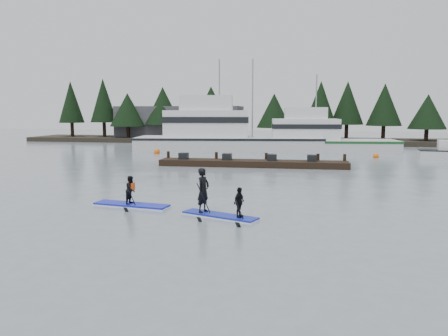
% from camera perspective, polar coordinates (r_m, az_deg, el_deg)
% --- Properties ---
extents(ground, '(160.00, 160.00, 0.00)m').
position_cam_1_polar(ground, '(18.77, -3.52, -5.65)').
color(ground, slate).
rests_on(ground, ground).
extents(far_shore, '(70.00, 8.00, 0.60)m').
position_cam_1_polar(far_shore, '(60.00, 6.60, 3.57)').
color(far_shore, '#2D281E').
rests_on(far_shore, ground).
extents(treeline, '(60.00, 4.00, 8.00)m').
position_cam_1_polar(treeline, '(60.02, 6.60, 3.29)').
color(treeline, black).
rests_on(treeline, ground).
extents(waterfront_building, '(18.00, 6.00, 5.00)m').
position_cam_1_polar(waterfront_building, '(64.46, -5.79, 5.80)').
color(waterfront_building, '#4C4C51').
rests_on(waterfront_building, ground).
extents(fishing_boat_large, '(20.62, 8.24, 11.05)m').
position_cam_1_polar(fishing_boat_large, '(48.17, -0.15, 3.37)').
color(fishing_boat_large, silver).
rests_on(fishing_boat_large, ground).
extents(fishing_boat_medium, '(16.02, 6.23, 9.13)m').
position_cam_1_polar(fishing_boat_medium, '(48.21, 12.18, 2.97)').
color(fishing_boat_medium, silver).
rests_on(fishing_boat_medium, ground).
extents(floating_dock, '(14.57, 2.34, 0.48)m').
position_cam_1_polar(floating_dock, '(33.89, 3.75, 0.61)').
color(floating_dock, black).
rests_on(floating_dock, ground).
extents(buoy_b, '(0.51, 0.51, 0.51)m').
position_cam_1_polar(buoy_b, '(41.21, 0.43, 1.49)').
color(buoy_b, '#ED5F0B').
rests_on(buoy_b, ground).
extents(buoy_c, '(0.53, 0.53, 0.53)m').
position_cam_1_polar(buoy_c, '(42.62, 19.22, 1.27)').
color(buoy_c, '#ED5F0B').
rests_on(buoy_c, ground).
extents(buoy_a, '(0.62, 0.62, 0.62)m').
position_cam_1_polar(buoy_a, '(44.90, -8.75, 1.89)').
color(buoy_a, '#ED5F0B').
rests_on(buoy_a, ground).
extents(paddleboard_solo, '(3.57, 1.35, 1.84)m').
position_cam_1_polar(paddleboard_solo, '(20.00, -12.02, -3.77)').
color(paddleboard_solo, '#141FC1').
rests_on(paddleboard_solo, ground).
extents(paddleboard_duo, '(3.30, 1.94, 2.43)m').
position_cam_1_polar(paddleboard_duo, '(17.66, -1.10, -4.16)').
color(paddleboard_duo, '#1121A7').
rests_on(paddleboard_duo, ground).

